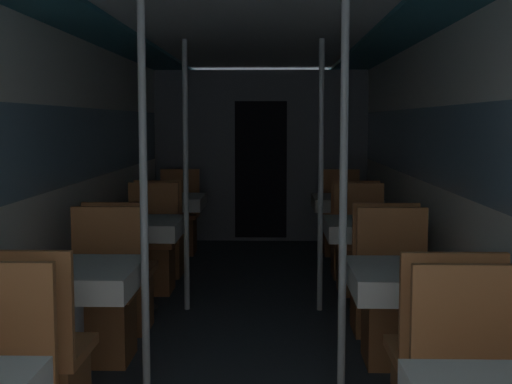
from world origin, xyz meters
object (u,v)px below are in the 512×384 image
(dining_table_left_3, at_px, (170,205))
(chair_left_near_3, at_px, (162,246))
(chair_left_far_1, at_px, (101,314))
(dining_table_left_1, at_px, (73,284))
(dining_table_left_2, at_px, (137,232))
(chair_right_near_2, at_px, (381,292))
(chair_left_near_1, at_px, (38,384))
(chair_left_far_3, at_px, (178,228))
(chair_right_far_3, at_px, (341,228))
(dining_table_right_3, at_px, (347,206))
(dining_table_right_2, at_px, (370,233))
(chair_right_far_1, at_px, (395,316))
(support_pole_right_1, at_px, (343,203))
(chair_right_far_2, at_px, (360,259))
(chair_left_near_2, at_px, (122,291))
(dining_table_right_1, at_px, (416,286))
(support_pole_left_1, at_px, (144,203))
(chair_left_far_2, at_px, (151,258))
(support_pole_left_2, at_px, (186,177))
(chair_right_near_3, at_px, (352,247))
(support_pole_right_2, at_px, (321,177))

(dining_table_left_3, height_order, chair_left_near_3, chair_left_near_3)
(chair_left_far_1, bearing_deg, chair_left_near_3, -90.00)
(dining_table_left_1, height_order, dining_table_left_2, same)
(chair_left_far_1, bearing_deg, chair_right_near_2, -161.66)
(chair_left_near_1, relative_size, chair_left_near_3, 1.00)
(chair_left_far_3, bearing_deg, chair_right_far_3, -180.00)
(dining_table_right_3, bearing_deg, dining_table_right_2, -90.00)
(dining_table_left_3, height_order, chair_right_near_2, chair_right_near_2)
(dining_table_left_2, height_order, chair_right_far_1, chair_right_far_1)
(support_pole_right_1, bearing_deg, chair_right_far_2, 80.81)
(chair_right_near_2, bearing_deg, dining_table_left_2, 161.87)
(chair_left_near_2, xyz_separation_m, chair_right_far_3, (1.82, 2.99, 0.00))
(dining_table_right_1, bearing_deg, chair_left_near_3, 121.29)
(support_pole_left_1, xyz_separation_m, dining_table_left_2, (-0.39, 1.80, -0.44))
(chair_left_far_2, bearing_deg, dining_table_left_1, 90.00)
(dining_table_left_3, xyz_separation_m, chair_right_far_1, (1.82, -3.00, -0.33))
(chair_left_near_2, distance_m, chair_right_near_2, 1.82)
(chair_left_near_3, bearing_deg, chair_right_near_2, -44.60)
(dining_table_left_1, bearing_deg, chair_left_near_1, -90.00)
(dining_table_right_3, bearing_deg, dining_table_right_1, -90.00)
(chair_left_near_1, xyz_separation_m, chair_left_far_3, (0.00, 4.79, 0.00))
(dining_table_left_1, bearing_deg, dining_table_left_3, 90.00)
(support_pole_left_1, height_order, support_pole_right_1, same)
(dining_table_left_1, xyz_separation_m, chair_left_near_2, (-0.00, 1.20, -0.33))
(chair_left_near_2, bearing_deg, chair_right_far_2, 33.22)
(chair_left_far_1, bearing_deg, support_pole_left_2, -107.87)
(chair_left_near_3, relative_size, chair_left_far_3, 1.00)
(chair_left_far_2, height_order, support_pole_right_1, support_pole_right_1)
(chair_left_near_2, bearing_deg, support_pole_right_1, -39.92)
(chair_left_far_1, height_order, chair_left_far_2, same)
(chair_left_near_3, relative_size, chair_right_far_1, 1.00)
(chair_right_far_2, xyz_separation_m, chair_right_far_3, (0.00, 1.80, 0.00))
(dining_table_left_2, relative_size, chair_right_near_3, 0.76)
(dining_table_right_3, bearing_deg, chair_left_near_1, -113.50)
(dining_table_left_2, bearing_deg, chair_left_near_1, -90.00)
(dining_table_right_1, height_order, chair_right_near_2, chair_right_near_2)
(chair_left_near_2, height_order, chair_right_far_1, same)
(chair_left_far_3, distance_m, dining_table_right_3, 1.95)
(dining_table_left_1, height_order, chair_left_near_3, chair_left_near_3)
(chair_left_far_1, distance_m, chair_left_far_3, 3.60)
(support_pole_left_1, xyz_separation_m, chair_right_far_1, (1.44, 0.60, -0.76))
(support_pole_right_1, relative_size, chair_right_far_2, 2.24)
(chair_left_far_3, relative_size, dining_table_right_1, 1.32)
(dining_table_left_2, xyz_separation_m, support_pole_right_2, (1.44, 0.00, 0.44))
(dining_table_right_2, relative_size, chair_right_far_2, 0.76)
(chair_left_near_1, xyz_separation_m, dining_table_right_3, (1.82, 4.19, 0.33))
(chair_left_near_2, height_order, chair_left_near_3, same)
(chair_right_far_2, bearing_deg, dining_table_right_2, 90.00)
(chair_left_far_1, xyz_separation_m, chair_right_far_1, (1.82, 0.00, 0.00))
(chair_left_near_1, bearing_deg, chair_right_far_1, 33.22)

